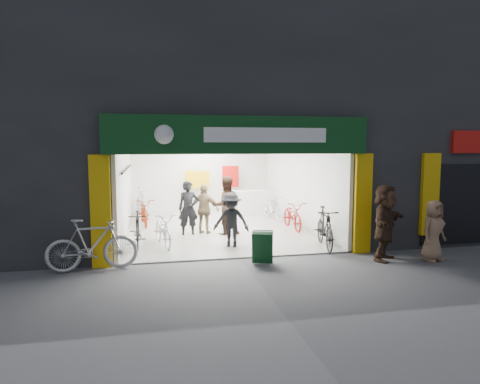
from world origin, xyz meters
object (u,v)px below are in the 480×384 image
object	(u,v)px
pedestrian_near	(433,231)
parked_bike	(92,245)
bike_left_front	(163,229)
bike_right_front	(325,228)
sandwich_board	(263,246)

from	to	relation	value
pedestrian_near	parked_bike	bearing A→B (deg)	155.69
bike_left_front	bike_right_front	xyz separation A→B (m)	(4.30, -1.23, 0.09)
parked_bike	sandwich_board	world-z (taller)	parked_bike
bike_left_front	parked_bike	world-z (taller)	parked_bike
bike_left_front	bike_right_front	distance (m)	4.47
parked_bike	sandwich_board	xyz separation A→B (m)	(3.88, -0.20, -0.18)
pedestrian_near	sandwich_board	world-z (taller)	pedestrian_near
bike_right_front	pedestrian_near	world-z (taller)	pedestrian_near
bike_left_front	pedestrian_near	size ratio (longest dim) A/B	1.22
bike_left_front	sandwich_board	distance (m)	3.24
bike_right_front	parked_bike	distance (m)	6.00
pedestrian_near	sandwich_board	xyz separation A→B (m)	(-4.12, 0.62, -0.33)
bike_right_front	sandwich_board	world-z (taller)	bike_right_front
parked_bike	pedestrian_near	xyz separation A→B (m)	(8.01, -0.82, 0.14)
bike_left_front	parked_bike	size ratio (longest dim) A/B	0.91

